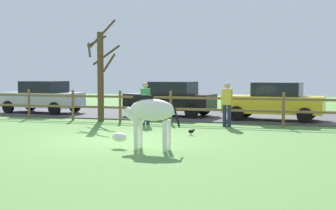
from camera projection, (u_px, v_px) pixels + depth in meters
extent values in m
plane|color=#5B8C42|center=(122.00, 140.00, 14.16)|extent=(60.00, 60.00, 0.00)
cube|color=#47474C|center=(200.00, 114.00, 22.97)|extent=(28.00, 7.40, 0.05)
cylinder|color=brown|center=(29.00, 104.00, 20.93)|extent=(0.11, 0.11, 1.28)
cylinder|color=brown|center=(73.00, 105.00, 20.25)|extent=(0.11, 0.11, 1.28)
cylinder|color=brown|center=(120.00, 106.00, 19.57)|extent=(0.11, 0.11, 1.28)
cylinder|color=brown|center=(171.00, 107.00, 18.89)|extent=(0.11, 0.11, 1.28)
cylinder|color=brown|center=(225.00, 108.00, 18.21)|extent=(0.11, 0.11, 1.28)
cylinder|color=brown|center=(283.00, 110.00, 17.53)|extent=(0.11, 0.11, 1.28)
cube|color=brown|center=(171.00, 109.00, 18.89)|extent=(21.81, 0.06, 0.09)
cube|color=brown|center=(171.00, 98.00, 18.86)|extent=(21.81, 0.06, 0.09)
cylinder|color=#513A23|center=(101.00, 77.00, 19.76)|extent=(0.26, 0.26, 3.68)
cylinder|color=#513A23|center=(109.00, 63.00, 19.99)|extent=(0.82, 0.55, 0.77)
cylinder|color=#513A23|center=(102.00, 34.00, 20.18)|extent=(1.13, 0.40, 1.21)
cylinder|color=#513A23|center=(89.00, 50.00, 19.58)|extent=(0.58, 0.86, 0.66)
cylinder|color=#513A23|center=(97.00, 41.00, 20.02)|extent=(0.65, 0.69, 0.52)
cylinder|color=#513A23|center=(106.00, 55.00, 20.27)|extent=(1.25, 0.12, 0.86)
ellipsoid|color=white|center=(152.00, 110.00, 12.22)|extent=(1.27, 0.56, 0.56)
cylinder|color=white|center=(136.00, 135.00, 12.28)|extent=(0.11, 0.11, 0.78)
cylinder|color=white|center=(140.00, 133.00, 12.53)|extent=(0.11, 0.11, 0.78)
cylinder|color=white|center=(165.00, 136.00, 11.98)|extent=(0.11, 0.11, 0.78)
cylinder|color=white|center=(169.00, 135.00, 12.24)|extent=(0.11, 0.11, 0.78)
cylinder|color=white|center=(134.00, 117.00, 12.42)|extent=(0.60, 0.28, 0.51)
ellipsoid|color=white|center=(119.00, 137.00, 12.61)|extent=(0.45, 0.23, 0.24)
cube|color=black|center=(143.00, 97.00, 12.29)|extent=(0.56, 0.07, 0.12)
cylinder|color=black|center=(177.00, 117.00, 11.98)|extent=(0.19, 0.06, 0.54)
cylinder|color=black|center=(191.00, 134.00, 15.26)|extent=(0.01, 0.01, 0.06)
cylinder|color=black|center=(191.00, 134.00, 15.22)|extent=(0.01, 0.01, 0.06)
ellipsoid|color=black|center=(191.00, 131.00, 15.24)|extent=(0.18, 0.10, 0.12)
sphere|color=black|center=(194.00, 130.00, 15.20)|extent=(0.07, 0.07, 0.07)
cube|color=#B7BABF|center=(42.00, 100.00, 23.48)|extent=(4.11, 1.98, 0.70)
cube|color=black|center=(44.00, 87.00, 23.39)|extent=(2.01, 1.70, 0.56)
cylinder|color=black|center=(8.00, 107.00, 23.23)|extent=(0.61, 0.22, 0.60)
cylinder|color=black|center=(31.00, 105.00, 24.80)|extent=(0.61, 0.22, 0.60)
cylinder|color=black|center=(54.00, 109.00, 22.21)|extent=(0.61, 0.22, 0.60)
cylinder|color=black|center=(75.00, 106.00, 23.78)|extent=(0.61, 0.22, 0.60)
cube|color=black|center=(170.00, 102.00, 21.80)|extent=(4.11, 1.99, 0.70)
cube|color=black|center=(173.00, 88.00, 21.70)|extent=(2.01, 1.70, 0.56)
cylinder|color=black|center=(135.00, 110.00, 21.55)|extent=(0.61, 0.22, 0.60)
cylinder|color=black|center=(151.00, 107.00, 23.12)|extent=(0.61, 0.22, 0.60)
cylinder|color=black|center=(191.00, 111.00, 20.52)|extent=(0.61, 0.22, 0.60)
cylinder|color=black|center=(204.00, 109.00, 22.09)|extent=(0.61, 0.22, 0.60)
cube|color=yellow|center=(273.00, 104.00, 19.70)|extent=(4.11, 1.97, 0.70)
cube|color=black|center=(277.00, 89.00, 19.61)|extent=(2.00, 1.69, 0.56)
cylinder|color=black|center=(236.00, 113.00, 19.45)|extent=(0.61, 0.22, 0.60)
cylinder|color=black|center=(246.00, 110.00, 21.02)|extent=(0.61, 0.22, 0.60)
cylinder|color=black|center=(305.00, 116.00, 18.43)|extent=(0.61, 0.22, 0.60)
cylinder|color=black|center=(309.00, 112.00, 20.00)|extent=(0.61, 0.22, 0.60)
cylinder|color=#232847|center=(225.00, 116.00, 17.68)|extent=(0.14, 0.14, 0.82)
cylinder|color=#232847|center=(229.00, 116.00, 17.61)|extent=(0.14, 0.14, 0.82)
cube|color=gold|center=(227.00, 97.00, 17.60)|extent=(0.37, 0.25, 0.58)
sphere|color=tan|center=(227.00, 86.00, 17.57)|extent=(0.22, 0.22, 0.22)
cylinder|color=#232847|center=(143.00, 114.00, 18.44)|extent=(0.14, 0.14, 0.82)
cylinder|color=#232847|center=(148.00, 114.00, 18.43)|extent=(0.14, 0.14, 0.82)
cube|color=#38844C|center=(145.00, 96.00, 18.39)|extent=(0.40, 0.30, 0.58)
sphere|color=tan|center=(145.00, 85.00, 18.36)|extent=(0.22, 0.22, 0.22)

